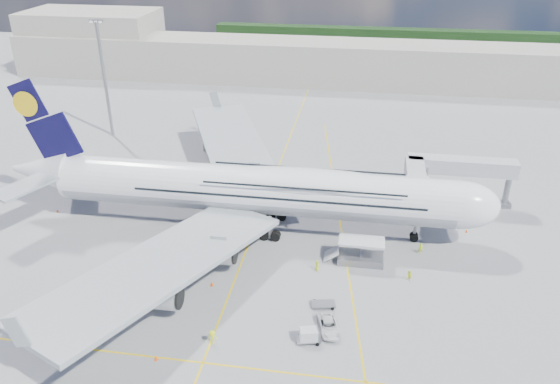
# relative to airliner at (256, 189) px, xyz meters

# --- Properties ---
(ground) EXTENTS (300.00, 300.00, 0.00)m
(ground) POSITION_rel_airliner_xyz_m (-0.26, -10.00, -6.87)
(ground) COLOR gray
(ground) RESTS_ON ground
(taxi_line_main) EXTENTS (0.25, 220.00, 0.01)m
(taxi_line_main) POSITION_rel_airliner_xyz_m (-0.26, -10.00, -6.86)
(taxi_line_main) COLOR yellow
(taxi_line_main) RESTS_ON ground
(taxi_line_cross) EXTENTS (120.00, 0.25, 0.01)m
(taxi_line_cross) POSITION_rel_airliner_xyz_m (-0.26, -30.00, -6.86)
(taxi_line_cross) COLOR yellow
(taxi_line_cross) RESTS_ON ground
(taxi_line_diag) EXTENTS (14.16, 99.06, 0.01)m
(taxi_line_diag) POSITION_rel_airliner_xyz_m (13.74, -0.00, -6.86)
(taxi_line_diag) COLOR yellow
(taxi_line_diag) RESTS_ON ground
(airliner) EXTENTS (77.26, 79.15, 23.71)m
(airliner) POSITION_rel_airliner_xyz_m (0.00, 0.00, 0.00)
(airliner) COLOR white
(airliner) RESTS_ON ground
(jet_bridge) EXTENTS (18.80, 12.10, 8.50)m
(jet_bridge) POSITION_rel_airliner_xyz_m (29.55, 10.94, -0.02)
(jet_bridge) COLOR #B7B7BC
(jet_bridge) RESTS_ON ground
(cargo_loader) EXTENTS (8.53, 3.20, 3.67)m
(cargo_loader) POSITION_rel_airliner_xyz_m (16.56, -7.11, -5.62)
(cargo_loader) COLOR silver
(cargo_loader) RESTS_ON ground
(light_mast) EXTENTS (3.00, 0.70, 25.50)m
(light_mast) POSITION_rel_airliner_xyz_m (-40.26, 35.00, 6.34)
(light_mast) COLOR gray
(light_mast) RESTS_ON ground
(terminal) EXTENTS (180.00, 16.00, 12.00)m
(terminal) POSITION_rel_airliner_xyz_m (-0.26, 85.00, -0.87)
(terminal) COLOR #B2AD9E
(terminal) RESTS_ON ground
(hangar) EXTENTS (40.00, 22.00, 18.00)m
(hangar) POSITION_rel_airliner_xyz_m (-70.26, 90.00, 2.13)
(hangar) COLOR #B2AD9E
(hangar) RESTS_ON ground
(tree_line) EXTENTS (160.00, 6.00, 8.00)m
(tree_line) POSITION_rel_airliner_xyz_m (39.74, 130.00, -2.87)
(tree_line) COLOR #193814
(tree_line) RESTS_ON ground
(dolly_row_a) EXTENTS (3.39, 2.37, 0.45)m
(dolly_row_a) POSITION_rel_airliner_xyz_m (-12.35, -13.71, -6.52)
(dolly_row_a) COLOR gray
(dolly_row_a) RESTS_ON ground
(dolly_row_b) EXTENTS (2.97, 1.88, 0.41)m
(dolly_row_b) POSITION_rel_airliner_xyz_m (-13.18, -20.04, -6.55)
(dolly_row_b) COLOR gray
(dolly_row_b) RESTS_ON ground
(dolly_row_c) EXTENTS (3.58, 2.16, 0.50)m
(dolly_row_c) POSITION_rel_airliner_xyz_m (-8.39, -15.50, -6.48)
(dolly_row_c) COLOR gray
(dolly_row_c) RESTS_ON ground
(dolly_back) EXTENTS (3.20, 2.13, 0.43)m
(dolly_back) POSITION_rel_airliner_xyz_m (-14.39, -9.74, -6.53)
(dolly_back) COLOR gray
(dolly_back) RESTS_ON ground
(dolly_nose_far) EXTENTS (3.12, 2.15, 1.80)m
(dolly_nose_far) POSITION_rel_airliner_xyz_m (11.13, -24.72, -5.90)
(dolly_nose_far) COLOR gray
(dolly_nose_far) RESTS_ON ground
(dolly_nose_near) EXTENTS (3.31, 2.22, 0.45)m
(dolly_nose_near) POSITION_rel_airliner_xyz_m (12.32, -17.96, -6.52)
(dolly_nose_near) COLOR gray
(dolly_nose_near) RESTS_ON ground
(baggage_tug) EXTENTS (3.21, 2.28, 1.83)m
(baggage_tug) POSITION_rel_airliner_xyz_m (-9.02, -19.95, -6.06)
(baggage_tug) COLOR white
(baggage_tug) RESTS_ON ground
(catering_truck_inner) EXTENTS (7.08, 4.83, 3.90)m
(catering_truck_inner) POSITION_rel_airliner_xyz_m (-11.79, 9.89, -5.03)
(catering_truck_inner) COLOR gray
(catering_truck_inner) RESTS_ON ground
(catering_truck_outer) EXTENTS (6.37, 3.52, 3.59)m
(catering_truck_outer) POSITION_rel_airliner_xyz_m (-14.22, 29.45, -5.20)
(catering_truck_outer) COLOR gray
(catering_truck_outer) RESTS_ON ground
(service_van) EXTENTS (3.47, 5.27, 1.35)m
(service_van) POSITION_rel_airliner_xyz_m (13.32, -22.42, -6.19)
(service_van) COLOR silver
(service_van) RESTS_ON ground
(crew_nose) EXTENTS (0.67, 0.48, 1.71)m
(crew_nose) POSITION_rel_airliner_xyz_m (25.50, -3.46, -6.02)
(crew_nose) COLOR #D8F219
(crew_nose) RESTS_ON ground
(crew_loader) EXTENTS (1.01, 1.02, 1.65)m
(crew_loader) POSITION_rel_airliner_xyz_m (23.47, -10.74, -6.04)
(crew_loader) COLOR #F1FF1A
(crew_loader) RESTS_ON ground
(crew_wing) EXTENTS (0.59, 0.96, 1.52)m
(crew_wing) POSITION_rel_airliner_xyz_m (-14.34, -21.37, -6.11)
(crew_wing) COLOR #D7FF1A
(crew_wing) RESTS_ON ground
(crew_van) EXTENTS (0.90, 0.95, 1.63)m
(crew_van) POSITION_rel_airliner_xyz_m (10.73, -10.20, -6.05)
(crew_van) COLOR #CBE317
(crew_van) RESTS_ON ground
(crew_tug) EXTENTS (1.35, 0.90, 1.95)m
(crew_tug) POSITION_rel_airliner_xyz_m (0.05, -26.87, -5.89)
(crew_tug) COLOR #D5EB18
(crew_tug) RESTS_ON ground
(cone_nose) EXTENTS (0.41, 0.41, 0.53)m
(cone_nose) POSITION_rel_airliner_xyz_m (33.18, 3.75, -6.61)
(cone_nose) COLOR #F9520D
(cone_nose) RESTS_ON ground
(cone_wing_left_inner) EXTENTS (0.45, 0.45, 0.57)m
(cone_wing_left_inner) POSITION_rel_airliner_xyz_m (-12.81, 10.90, -6.59)
(cone_wing_left_inner) COLOR #F9520D
(cone_wing_left_inner) RESTS_ON ground
(cone_wing_left_outer) EXTENTS (0.42, 0.42, 0.53)m
(cone_wing_left_outer) POSITION_rel_airliner_xyz_m (-13.04, 26.23, -6.61)
(cone_wing_left_outer) COLOR #F9520D
(cone_wing_left_outer) RESTS_ON ground
(cone_wing_right_inner) EXTENTS (0.49, 0.49, 0.62)m
(cone_wing_right_inner) POSITION_rel_airliner_xyz_m (-3.02, -15.99, -6.57)
(cone_wing_right_inner) COLOR #F9520D
(cone_wing_right_inner) RESTS_ON ground
(cone_wing_right_outer) EXTENTS (0.47, 0.47, 0.59)m
(cone_wing_right_outer) POSITION_rel_airliner_xyz_m (-5.59, -30.39, -6.58)
(cone_wing_right_outer) COLOR #F9520D
(cone_wing_right_outer) RESTS_ON ground
(cone_tail) EXTENTS (0.40, 0.40, 0.51)m
(cone_tail) POSITION_rel_airliner_xyz_m (-34.29, -0.28, -6.62)
(cone_tail) COLOR #F9520D
(cone_tail) RESTS_ON ground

